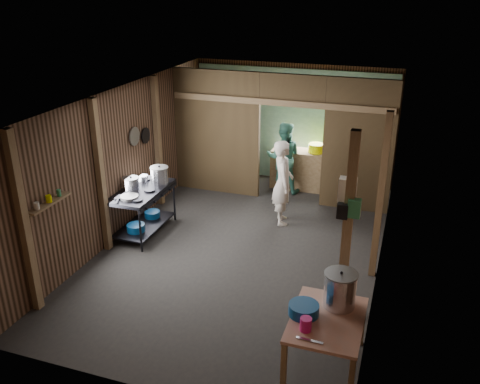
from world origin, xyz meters
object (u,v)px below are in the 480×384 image
(pink_bucket, at_px, (306,324))
(gas_range, at_px, (143,211))
(prep_table, at_px, (325,342))
(stove_pot_large, at_px, (160,176))
(stock_pot, at_px, (340,290))
(yellow_tub, at_px, (316,148))
(cook, at_px, (283,182))

(pink_bucket, bearing_deg, gas_range, 142.72)
(prep_table, bearing_deg, gas_range, 147.26)
(gas_range, bearing_deg, prep_table, -32.74)
(stove_pot_large, height_order, stock_pot, stove_pot_large)
(stove_pot_large, bearing_deg, yellow_tub, 48.29)
(stove_pot_large, bearing_deg, cook, 21.87)
(gas_range, height_order, pink_bucket, gas_range)
(prep_table, relative_size, cook, 0.71)
(stock_pot, bearing_deg, prep_table, -106.07)
(gas_range, distance_m, stove_pot_large, 0.71)
(gas_range, bearing_deg, yellow_tub, 50.22)
(pink_bucket, distance_m, yellow_tub, 5.79)
(stock_pot, xyz_separation_m, pink_bucket, (-0.28, -0.58, -0.13))
(prep_table, distance_m, stove_pot_large, 4.54)
(stock_pot, distance_m, yellow_tub, 5.27)
(prep_table, xyz_separation_m, stove_pot_large, (-3.54, 2.77, 0.65))
(pink_bucket, relative_size, yellow_tub, 0.48)
(prep_table, height_order, pink_bucket, pink_bucket)
(pink_bucket, relative_size, cook, 0.10)
(pink_bucket, bearing_deg, cook, 107.92)
(stock_pot, bearing_deg, pink_bucket, -115.38)
(prep_table, xyz_separation_m, pink_bucket, (-0.19, -0.29, 0.41))
(gas_range, bearing_deg, cook, 28.54)
(prep_table, xyz_separation_m, yellow_tub, (-1.19, 5.41, 0.61))
(prep_table, distance_m, cook, 3.92)
(stock_pot, xyz_separation_m, yellow_tub, (-1.28, 5.12, 0.06))
(gas_range, relative_size, cook, 0.88)
(gas_range, xyz_separation_m, prep_table, (3.71, -2.38, -0.08))
(prep_table, height_order, cook, cook)
(gas_range, relative_size, prep_table, 1.25)
(stock_pot, relative_size, yellow_tub, 1.40)
(yellow_tub, bearing_deg, stock_pot, -76.00)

